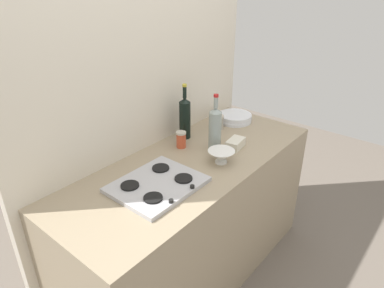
{
  "coord_description": "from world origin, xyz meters",
  "views": [
    {
      "loc": [
        -1.41,
        -1.16,
        1.95
      ],
      "look_at": [
        0.0,
        0.0,
        1.02
      ],
      "focal_mm": 32.56,
      "sensor_mm": 36.0,
      "label": 1
    }
  ],
  "objects": [
    {
      "name": "counter_block",
      "position": [
        0.0,
        0.0,
        0.45
      ],
      "size": [
        1.8,
        0.7,
        0.9
      ],
      "primitive_type": "cube",
      "color": "tan",
      "rests_on": "ground"
    },
    {
      "name": "wine_bottle_mid_left",
      "position": [
        0.22,
        -0.01,
        1.05
      ],
      "size": [
        0.08,
        0.08,
        0.37
      ],
      "color": "gray",
      "rests_on": "counter_block"
    },
    {
      "name": "ground_plane",
      "position": [
        0.0,
        0.0,
        0.0
      ],
      "size": [
        6.0,
        6.0,
        0.0
      ],
      "primitive_type": "plane",
      "color": "#6B6056",
      "rests_on": "ground"
    },
    {
      "name": "backsplash_panel",
      "position": [
        0.0,
        0.38,
        1.2
      ],
      "size": [
        1.9,
        0.06,
        2.39
      ],
      "primitive_type": "cube",
      "color": "beige",
      "rests_on": "ground"
    },
    {
      "name": "wine_bottle_leftmost",
      "position": [
        0.23,
        0.25,
        1.05
      ],
      "size": [
        0.08,
        0.08,
        0.38
      ],
      "color": "black",
      "rests_on": "counter_block"
    },
    {
      "name": "mixing_bowl",
      "position": [
        0.11,
        -0.14,
        0.94
      ],
      "size": [
        0.16,
        0.16,
        0.08
      ],
      "color": "white",
      "rests_on": "counter_block"
    },
    {
      "name": "condiment_jar_front",
      "position": [
        0.1,
        0.18,
        0.95
      ],
      "size": [
        0.07,
        0.07,
        0.11
      ],
      "color": "#C64C2D",
      "rests_on": "counter_block"
    },
    {
      "name": "butter_dish",
      "position": [
        0.32,
        -0.1,
        0.93
      ],
      "size": [
        0.15,
        0.1,
        0.06
      ],
      "primitive_type": "cube",
      "rotation": [
        0.0,
        0.0,
        0.15
      ],
      "color": "silver",
      "rests_on": "counter_block"
    },
    {
      "name": "condiment_jar_rear",
      "position": [
        0.49,
        0.16,
        0.95
      ],
      "size": [
        0.07,
        0.07,
        0.1
      ],
      "color": "#9E998C",
      "rests_on": "counter_block"
    },
    {
      "name": "stovetop_hob",
      "position": [
        -0.32,
        -0.03,
        0.91
      ],
      "size": [
        0.46,
        0.38,
        0.04
      ],
      "color": "#B2B2B7",
      "rests_on": "counter_block"
    },
    {
      "name": "plate_stack",
      "position": [
        0.69,
        0.14,
        0.93
      ],
      "size": [
        0.25,
        0.25,
        0.06
      ],
      "color": "white",
      "rests_on": "counter_block"
    }
  ]
}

